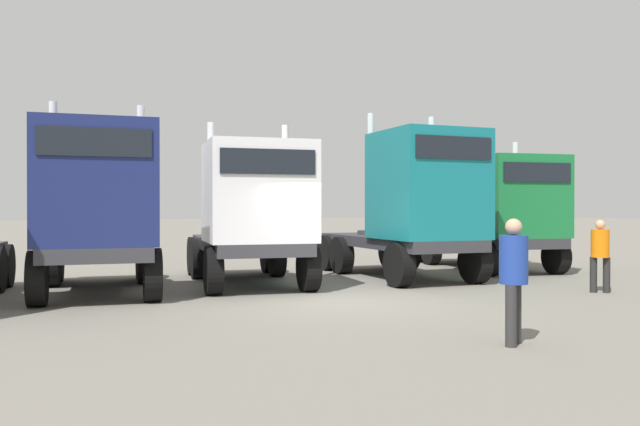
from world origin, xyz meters
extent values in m
plane|color=slate|center=(0.00, 0.00, 0.00)|extent=(200.00, 200.00, 0.00)
cylinder|color=black|center=(-5.85, 6.18, 0.53)|extent=(0.59, 1.11, 1.06)
cube|color=#333338|center=(-4.01, 4.28, 1.01)|extent=(3.36, 6.04, 0.30)
cube|color=navy|center=(-4.35, 2.68, 2.45)|extent=(2.86, 2.88, 2.57)
cube|color=black|center=(-4.62, 1.47, 3.20)|extent=(2.06, 0.48, 0.55)
cylinder|color=silver|center=(-3.14, 3.81, 2.75)|extent=(0.21, 0.21, 3.17)
cylinder|color=silver|center=(-4.99, 4.22, 2.75)|extent=(0.21, 0.21, 3.17)
cylinder|color=#333338|center=(-3.74, 5.51, 1.22)|extent=(1.31, 1.31, 0.12)
cylinder|color=black|center=(-3.39, 1.95, 0.56)|extent=(0.58, 1.16, 1.11)
cylinder|color=black|center=(-5.54, 2.41, 0.56)|extent=(0.58, 1.16, 1.11)
cylinder|color=black|center=(-2.67, 5.27, 0.56)|extent=(0.58, 1.16, 1.11)
cylinder|color=black|center=(-4.82, 5.74, 0.56)|extent=(0.58, 1.16, 1.11)
cylinder|color=black|center=(-2.44, 6.35, 0.56)|extent=(0.58, 1.16, 1.11)
cylinder|color=black|center=(-4.59, 6.81, 0.56)|extent=(0.58, 1.16, 1.11)
cube|color=#333338|center=(-0.34, 4.14, 1.00)|extent=(3.51, 6.11, 0.30)
cube|color=white|center=(-0.76, 2.46, 2.31)|extent=(2.88, 2.81, 2.32)
cube|color=black|center=(-1.03, 1.33, 2.95)|extent=(2.05, 0.54, 0.55)
cylinder|color=silver|center=(0.48, 3.50, 2.61)|extent=(0.22, 0.22, 2.92)
cylinder|color=silver|center=(-1.37, 3.96, 2.61)|extent=(0.22, 0.22, 2.92)
cylinder|color=#333338|center=(-0.04, 5.37, 1.21)|extent=(1.33, 1.33, 0.12)
cylinder|color=black|center=(0.21, 1.76, 0.55)|extent=(0.60, 1.15, 1.10)
cylinder|color=black|center=(-1.93, 2.29, 0.55)|extent=(0.60, 1.15, 1.10)
cylinder|color=black|center=(1.03, 5.12, 0.55)|extent=(0.60, 1.15, 1.10)
cylinder|color=black|center=(-1.11, 5.64, 0.55)|extent=(0.60, 1.15, 1.10)
cylinder|color=black|center=(1.29, 6.18, 0.55)|extent=(0.60, 1.15, 1.10)
cylinder|color=black|center=(-0.85, 6.71, 0.55)|extent=(0.60, 1.15, 1.10)
cube|color=#333338|center=(3.92, 3.38, 1.00)|extent=(3.05, 6.12, 0.30)
cube|color=#14727A|center=(3.67, 1.70, 2.53)|extent=(2.74, 2.78, 2.77)
cube|color=black|center=(3.48, 0.47, 3.39)|extent=(2.08, 0.35, 0.55)
cylinder|color=silver|center=(4.81, 2.91, 2.83)|extent=(0.20, 0.20, 3.37)
cylinder|color=silver|center=(2.93, 3.20, 2.83)|extent=(0.20, 0.20, 3.37)
cylinder|color=#333338|center=(4.12, 4.66, 1.21)|extent=(1.25, 1.25, 0.12)
cylinder|color=black|center=(4.68, 1.02, 0.55)|extent=(0.51, 1.14, 1.10)
cylinder|color=black|center=(2.50, 1.35, 0.55)|extent=(0.51, 1.14, 1.10)
cylinder|color=black|center=(5.21, 4.53, 0.55)|extent=(0.51, 1.14, 1.10)
cylinder|color=black|center=(3.03, 4.86, 0.55)|extent=(0.51, 1.14, 1.10)
cylinder|color=black|center=(5.37, 5.62, 0.55)|extent=(0.51, 1.14, 1.10)
cylinder|color=black|center=(3.20, 5.95, 0.55)|extent=(0.51, 1.14, 1.10)
cube|color=#333338|center=(7.98, 4.19, 0.93)|extent=(3.74, 6.53, 0.30)
cube|color=#197238|center=(7.50, 2.42, 2.27)|extent=(2.97, 3.05, 2.38)
cube|color=black|center=(7.17, 1.19, 2.93)|extent=(2.04, 0.59, 0.55)
cylinder|color=silver|center=(8.78, 3.53, 2.57)|extent=(0.22, 0.22, 2.98)
cylinder|color=silver|center=(6.95, 4.03, 2.57)|extent=(0.22, 0.22, 2.98)
cylinder|color=#333338|center=(8.33, 5.50, 1.14)|extent=(1.35, 1.35, 0.12)
cylinder|color=black|center=(8.42, 1.60, 0.52)|extent=(0.61, 1.09, 1.03)
cylinder|color=black|center=(6.29, 2.17, 0.52)|extent=(0.61, 1.09, 1.03)
cylinder|color=black|center=(9.43, 5.33, 0.52)|extent=(0.61, 1.09, 1.03)
cylinder|color=black|center=(7.30, 5.91, 0.52)|extent=(0.61, 1.09, 1.03)
cylinder|color=black|center=(9.72, 6.39, 0.52)|extent=(0.61, 1.09, 1.03)
cylinder|color=black|center=(7.59, 6.97, 0.52)|extent=(0.61, 1.09, 1.03)
cylinder|color=#252525|center=(5.80, -1.64, 0.41)|extent=(0.23, 0.23, 0.81)
cylinder|color=#252525|center=(6.01, -1.84, 0.41)|extent=(0.23, 0.23, 0.81)
cylinder|color=orange|center=(5.90, -1.74, 1.13)|extent=(0.57, 0.57, 0.64)
sphere|color=tan|center=(5.90, -1.74, 1.56)|extent=(0.22, 0.22, 0.22)
cylinder|color=#2E2E2E|center=(-0.01, -4.76, 0.43)|extent=(0.22, 0.22, 0.87)
cylinder|color=#2E2E2E|center=(-0.26, -4.90, 0.43)|extent=(0.22, 0.22, 0.87)
cylinder|color=#1E3B98|center=(-0.13, -4.83, 1.21)|extent=(0.55, 0.55, 0.69)
sphere|color=tan|center=(-0.13, -4.83, 1.67)|extent=(0.24, 0.24, 0.24)
camera|label=1|loc=(-7.09, -11.40, 1.94)|focal=36.47mm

